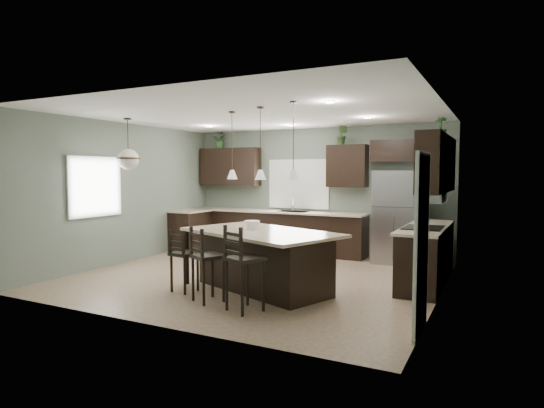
{
  "coord_description": "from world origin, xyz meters",
  "views": [
    {
      "loc": [
        3.76,
        -6.82,
        1.82
      ],
      "look_at": [
        0.1,
        0.4,
        1.25
      ],
      "focal_mm": 30.0,
      "sensor_mm": 36.0,
      "label": 1
    }
  ],
  "objects_px": {
    "refrigerator": "(398,217)",
    "bar_stool_left": "(185,260)",
    "serving_dish": "(252,225)",
    "bar_stool_right": "(245,268)",
    "kitchen_island": "(261,261)",
    "bar_stool_center": "(208,264)",
    "plant_back_left": "(220,140)"
  },
  "relations": [
    {
      "from": "bar_stool_left",
      "to": "bar_stool_center",
      "type": "relative_size",
      "value": 0.91
    },
    {
      "from": "serving_dish",
      "to": "bar_stool_center",
      "type": "bearing_deg",
      "value": -101.19
    },
    {
      "from": "kitchen_island",
      "to": "bar_stool_right",
      "type": "height_order",
      "value": "bar_stool_right"
    },
    {
      "from": "bar_stool_center",
      "to": "bar_stool_right",
      "type": "distance_m",
      "value": 0.7
    },
    {
      "from": "serving_dish",
      "to": "plant_back_left",
      "type": "bearing_deg",
      "value": 129.89
    },
    {
      "from": "bar_stool_right",
      "to": "refrigerator",
      "type": "bearing_deg",
      "value": 97.71
    },
    {
      "from": "kitchen_island",
      "to": "bar_stool_center",
      "type": "xyz_separation_m",
      "value": [
        -0.37,
        -0.86,
        0.07
      ]
    },
    {
      "from": "refrigerator",
      "to": "kitchen_island",
      "type": "height_order",
      "value": "refrigerator"
    },
    {
      "from": "bar_stool_center",
      "to": "serving_dish",
      "type": "bearing_deg",
      "value": 104.82
    },
    {
      "from": "bar_stool_right",
      "to": "plant_back_left",
      "type": "height_order",
      "value": "plant_back_left"
    },
    {
      "from": "serving_dish",
      "to": "bar_stool_center",
      "type": "height_order",
      "value": "serving_dish"
    },
    {
      "from": "kitchen_island",
      "to": "plant_back_left",
      "type": "bearing_deg",
      "value": 151.89
    },
    {
      "from": "refrigerator",
      "to": "serving_dish",
      "type": "xyz_separation_m",
      "value": [
        -1.62,
        -3.06,
        0.07
      ]
    },
    {
      "from": "serving_dish",
      "to": "bar_stool_right",
      "type": "relative_size",
      "value": 0.21
    },
    {
      "from": "kitchen_island",
      "to": "serving_dish",
      "type": "xyz_separation_m",
      "value": [
        -0.19,
        0.07,
        0.53
      ]
    },
    {
      "from": "serving_dish",
      "to": "bar_stool_center",
      "type": "distance_m",
      "value": 1.06
    },
    {
      "from": "kitchen_island",
      "to": "bar_stool_left",
      "type": "height_order",
      "value": "bar_stool_left"
    },
    {
      "from": "bar_stool_left",
      "to": "bar_stool_right",
      "type": "xyz_separation_m",
      "value": [
        1.31,
        -0.42,
        0.09
      ]
    },
    {
      "from": "kitchen_island",
      "to": "serving_dish",
      "type": "distance_m",
      "value": 0.57
    },
    {
      "from": "refrigerator",
      "to": "plant_back_left",
      "type": "relative_size",
      "value": 4.75
    },
    {
      "from": "bar_stool_right",
      "to": "bar_stool_center",
      "type": "bearing_deg",
      "value": -169.19
    },
    {
      "from": "kitchen_island",
      "to": "bar_stool_center",
      "type": "distance_m",
      "value": 0.94
    },
    {
      "from": "bar_stool_right",
      "to": "serving_dish",
      "type": "bearing_deg",
      "value": 137.65
    },
    {
      "from": "kitchen_island",
      "to": "plant_back_left",
      "type": "xyz_separation_m",
      "value": [
        -2.91,
        3.32,
        2.13
      ]
    },
    {
      "from": "refrigerator",
      "to": "bar_stool_left",
      "type": "height_order",
      "value": "refrigerator"
    },
    {
      "from": "serving_dish",
      "to": "refrigerator",
      "type": "bearing_deg",
      "value": 62.11
    },
    {
      "from": "refrigerator",
      "to": "bar_stool_center",
      "type": "bearing_deg",
      "value": -114.31
    },
    {
      "from": "serving_dish",
      "to": "bar_stool_center",
      "type": "xyz_separation_m",
      "value": [
        -0.18,
        -0.93,
        -0.47
      ]
    },
    {
      "from": "refrigerator",
      "to": "serving_dish",
      "type": "height_order",
      "value": "refrigerator"
    },
    {
      "from": "plant_back_left",
      "to": "bar_stool_right",
      "type": "bearing_deg",
      "value": -53.4
    },
    {
      "from": "refrigerator",
      "to": "bar_stool_left",
      "type": "xyz_separation_m",
      "value": [
        -2.43,
        -3.71,
        -0.44
      ]
    },
    {
      "from": "kitchen_island",
      "to": "plant_back_left",
      "type": "distance_m",
      "value": 4.9
    }
  ]
}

